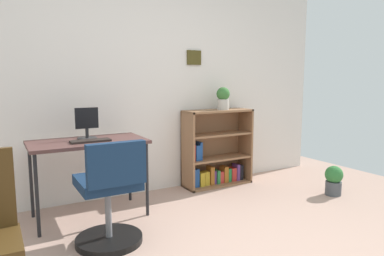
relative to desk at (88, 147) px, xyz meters
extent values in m
cube|color=silver|center=(0.60, 0.48, 0.53)|extent=(5.20, 0.10, 2.39)
cube|color=#443B17|center=(1.36, 0.42, 0.87)|extent=(0.18, 0.02, 0.17)
cube|color=brown|center=(0.00, 0.00, 0.05)|extent=(1.03, 0.56, 0.03)
cylinder|color=black|center=(-0.47, -0.24, -0.32)|extent=(0.03, 0.03, 0.69)
cylinder|color=black|center=(0.47, -0.24, -0.32)|extent=(0.03, 0.03, 0.69)
cylinder|color=black|center=(-0.47, 0.24, -0.32)|extent=(0.03, 0.03, 0.69)
cylinder|color=black|center=(0.47, 0.24, -0.32)|extent=(0.03, 0.03, 0.69)
cylinder|color=#262628|center=(0.02, 0.09, 0.07)|extent=(0.18, 0.18, 0.01)
cylinder|color=#262628|center=(0.02, 0.09, 0.12)|extent=(0.03, 0.03, 0.09)
cube|color=black|center=(0.02, 0.08, 0.26)|extent=(0.21, 0.02, 0.19)
cube|color=black|center=(0.00, -0.08, 0.07)|extent=(0.35, 0.13, 0.02)
cylinder|color=black|center=(-0.01, -0.62, -0.64)|extent=(0.52, 0.52, 0.05)
cylinder|color=slate|center=(-0.01, -0.62, -0.41)|extent=(0.05, 0.05, 0.40)
cube|color=#152B49|center=(-0.01, -0.62, -0.17)|extent=(0.44, 0.44, 0.08)
cube|color=#152B49|center=(-0.01, -0.87, 0.02)|extent=(0.42, 0.07, 0.31)
cube|color=#8B603F|center=(1.18, 0.25, -0.20)|extent=(0.02, 0.30, 0.92)
cube|color=#8B603F|center=(2.01, 0.25, -0.20)|extent=(0.02, 0.30, 0.92)
cube|color=#8B603F|center=(1.60, 0.25, 0.24)|extent=(0.85, 0.30, 0.02)
cube|color=#8B603F|center=(1.60, 0.25, -0.65)|extent=(0.85, 0.30, 0.02)
cube|color=#8B603F|center=(1.60, 0.39, -0.20)|extent=(0.85, 0.02, 0.92)
cube|color=#8B603F|center=(1.60, 0.25, -0.33)|extent=(0.80, 0.28, 0.02)
cube|color=#8B603F|center=(1.60, 0.25, -0.04)|extent=(0.80, 0.28, 0.02)
cube|color=#B79323|center=(1.22, 0.24, -0.56)|extent=(0.03, 0.09, 0.16)
cube|color=#1E478C|center=(1.28, 0.24, -0.53)|extent=(0.07, 0.09, 0.22)
cube|color=#B79323|center=(1.35, 0.24, -0.56)|extent=(0.06, 0.11, 0.16)
cube|color=#B79323|center=(1.42, 0.24, -0.56)|extent=(0.06, 0.09, 0.17)
cube|color=#99591E|center=(1.49, 0.24, -0.53)|extent=(0.05, 0.12, 0.22)
cube|color=#593372|center=(1.53, 0.24, -0.56)|extent=(0.03, 0.09, 0.16)
cube|color=#237238|center=(1.57, 0.24, -0.56)|extent=(0.04, 0.12, 0.16)
cube|color=#B22D28|center=(1.63, 0.24, -0.57)|extent=(0.05, 0.11, 0.14)
cube|color=#99591E|center=(1.69, 0.24, -0.54)|extent=(0.06, 0.12, 0.20)
cube|color=#237238|center=(1.74, 0.24, -0.56)|extent=(0.04, 0.11, 0.16)
cube|color=#B22D28|center=(1.81, 0.24, -0.56)|extent=(0.07, 0.12, 0.16)
cube|color=#593372|center=(1.87, 0.24, -0.54)|extent=(0.04, 0.12, 0.20)
cube|color=black|center=(1.92, 0.24, -0.54)|extent=(0.05, 0.10, 0.19)
cube|color=#B22D28|center=(1.23, 0.24, -0.22)|extent=(0.04, 0.13, 0.19)
cube|color=#1E478C|center=(1.28, 0.24, -0.23)|extent=(0.05, 0.13, 0.18)
cube|color=#1E478C|center=(1.33, 0.24, -0.21)|extent=(0.03, 0.11, 0.21)
cylinder|color=#B7B2A8|center=(1.65, 0.23, 0.32)|extent=(0.14, 0.14, 0.13)
sphere|color=#376E32|center=(1.65, 0.23, 0.44)|extent=(0.16, 0.16, 0.16)
cylinder|color=#474C51|center=(2.50, -0.71, -0.59)|extent=(0.17, 0.17, 0.15)
sphere|color=#2F7235|center=(2.50, -0.71, -0.43)|extent=(0.19, 0.19, 0.19)
camera|label=1|loc=(-0.73, -3.23, 0.61)|focal=32.97mm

